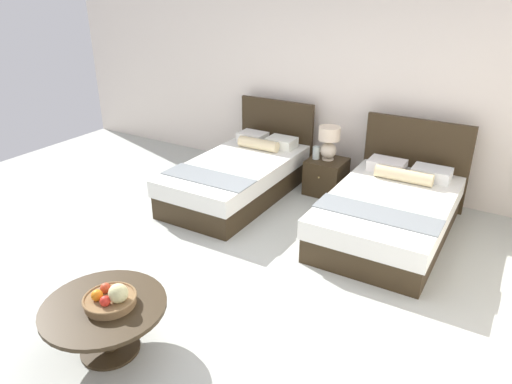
{
  "coord_description": "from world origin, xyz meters",
  "views": [
    {
      "loc": [
        2.24,
        -3.36,
        2.73
      ],
      "look_at": [
        -0.09,
        0.45,
        0.7
      ],
      "focal_mm": 33.37,
      "sensor_mm": 36.0,
      "label": 1
    }
  ],
  "objects_px": {
    "nightstand": "(326,176)",
    "vase": "(316,153)",
    "table_lamp": "(329,141)",
    "coffee_table": "(105,315)",
    "fruit_bowl": "(111,298)",
    "bed_near_window": "(240,175)",
    "bed_near_corner": "(390,211)"
  },
  "relations": [
    {
      "from": "nightstand",
      "to": "vase",
      "type": "relative_size",
      "value": 2.82
    },
    {
      "from": "nightstand",
      "to": "coffee_table",
      "type": "xyz_separation_m",
      "value": [
        -0.22,
        -3.7,
        0.11
      ]
    },
    {
      "from": "fruit_bowl",
      "to": "bed_near_window",
      "type": "bearing_deg",
      "value": 104.79
    },
    {
      "from": "fruit_bowl",
      "to": "bed_near_corner",
      "type": "bearing_deg",
      "value": 67.23
    },
    {
      "from": "nightstand",
      "to": "fruit_bowl",
      "type": "xyz_separation_m",
      "value": [
        -0.17,
        -3.66,
        0.27
      ]
    },
    {
      "from": "bed_near_corner",
      "to": "nightstand",
      "type": "relative_size",
      "value": 4.26
    },
    {
      "from": "coffee_table",
      "to": "fruit_bowl",
      "type": "xyz_separation_m",
      "value": [
        0.06,
        0.03,
        0.16
      ]
    },
    {
      "from": "table_lamp",
      "to": "vase",
      "type": "relative_size",
      "value": 2.58
    },
    {
      "from": "bed_near_window",
      "to": "vase",
      "type": "xyz_separation_m",
      "value": [
        0.81,
        0.63,
        0.28
      ]
    },
    {
      "from": "vase",
      "to": "fruit_bowl",
      "type": "bearing_deg",
      "value": -90.33
    },
    {
      "from": "vase",
      "to": "fruit_bowl",
      "type": "xyz_separation_m",
      "value": [
        -0.02,
        -3.62,
        -0.06
      ]
    },
    {
      "from": "nightstand",
      "to": "vase",
      "type": "bearing_deg",
      "value": -164.91
    },
    {
      "from": "bed_near_corner",
      "to": "fruit_bowl",
      "type": "xyz_separation_m",
      "value": [
        -1.26,
        -2.99,
        0.22
      ]
    },
    {
      "from": "bed_near_window",
      "to": "nightstand",
      "type": "distance_m",
      "value": 1.17
    },
    {
      "from": "nightstand",
      "to": "bed_near_corner",
      "type": "bearing_deg",
      "value": -31.61
    },
    {
      "from": "nightstand",
      "to": "table_lamp",
      "type": "bearing_deg",
      "value": 90.0
    },
    {
      "from": "nightstand",
      "to": "fruit_bowl",
      "type": "height_order",
      "value": "fruit_bowl"
    },
    {
      "from": "bed_near_corner",
      "to": "fruit_bowl",
      "type": "distance_m",
      "value": 3.25
    },
    {
      "from": "bed_near_corner",
      "to": "table_lamp",
      "type": "height_order",
      "value": "bed_near_corner"
    },
    {
      "from": "bed_near_window",
      "to": "table_lamp",
      "type": "distance_m",
      "value": 1.27
    },
    {
      "from": "table_lamp",
      "to": "bed_near_window",
      "type": "bearing_deg",
      "value": -144.19
    },
    {
      "from": "bed_near_window",
      "to": "fruit_bowl",
      "type": "relative_size",
      "value": 5.5
    },
    {
      "from": "fruit_bowl",
      "to": "vase",
      "type": "bearing_deg",
      "value": 89.67
    },
    {
      "from": "table_lamp",
      "to": "vase",
      "type": "height_order",
      "value": "table_lamp"
    },
    {
      "from": "vase",
      "to": "nightstand",
      "type": "bearing_deg",
      "value": 15.09
    },
    {
      "from": "bed_near_window",
      "to": "coffee_table",
      "type": "relative_size",
      "value": 2.33
    },
    {
      "from": "nightstand",
      "to": "vase",
      "type": "xyz_separation_m",
      "value": [
        -0.15,
        -0.04,
        0.33
      ]
    },
    {
      "from": "bed_near_window",
      "to": "vase",
      "type": "height_order",
      "value": "bed_near_window"
    },
    {
      "from": "table_lamp",
      "to": "coffee_table",
      "type": "xyz_separation_m",
      "value": [
        -0.22,
        -3.72,
        -0.4
      ]
    },
    {
      "from": "coffee_table",
      "to": "fruit_bowl",
      "type": "bearing_deg",
      "value": 31.05
    },
    {
      "from": "vase",
      "to": "bed_near_window",
      "type": "bearing_deg",
      "value": -142.07
    },
    {
      "from": "nightstand",
      "to": "vase",
      "type": "height_order",
      "value": "vase"
    }
  ]
}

